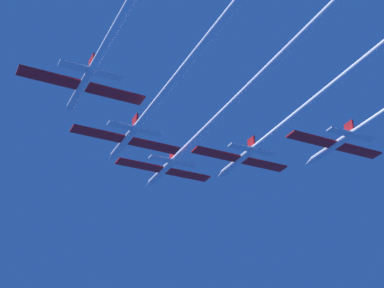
{
  "coord_description": "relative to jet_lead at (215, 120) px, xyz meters",
  "views": [
    {
      "loc": [
        -37.95,
        -92.74,
        -46.38
      ],
      "look_at": [
        0.11,
        -13.73,
        -0.05
      ],
      "focal_mm": 54.86,
      "sensor_mm": 36.0,
      "label": 1
    }
  ],
  "objects": [
    {
      "name": "jet_lead",
      "position": [
        0.0,
        0.0,
        0.0
      ],
      "size": [
        18.39,
        68.56,
        3.05
      ],
      "color": "white"
    },
    {
      "name": "jet_right_wing",
      "position": [
        10.26,
        -8.15,
        -0.36
      ],
      "size": [
        18.39,
        62.84,
        3.05
      ],
      "color": "white"
    },
    {
      "name": "jet_left_wing",
      "position": [
        -11.08,
        -8.07,
        -1.07
      ],
      "size": [
        18.39,
        64.02,
        3.05
      ],
      "color": "white"
    },
    {
      "name": "jet_left_outer",
      "position": [
        -21.89,
        -17.17,
        -0.37
      ],
      "size": [
        18.39,
        58.85,
        3.05
      ],
      "color": "white"
    }
  ]
}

